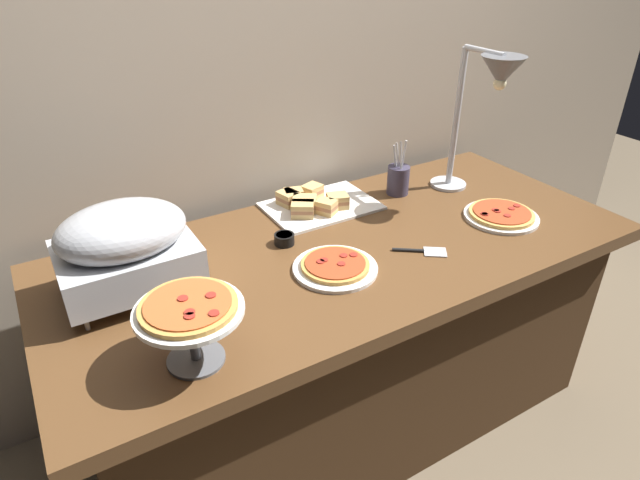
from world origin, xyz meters
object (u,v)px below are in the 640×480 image
Objects in this scene: chafing_dish at (125,246)px; pizza_plate_raised_stand at (190,314)px; pizza_plate_front at (335,267)px; sandwich_platter at (314,203)px; utensil_holder at (398,179)px; pizza_plate_center at (501,215)px; sauce_cup_near at (284,239)px; serving_spatula at (422,251)px; heat_lamp at (491,87)px.

pizza_plate_raised_stand is (0.05, -0.36, -0.01)m from chafing_dish.
pizza_plate_front is 0.64× the size of sandwich_platter.
pizza_plate_center is at bearing -62.30° from utensil_holder.
sauce_cup_near is 0.42× the size of serving_spatula.
utensil_holder is (-0.22, 0.19, -0.36)m from heat_lamp.
pizza_plate_center is 1.20× the size of utensil_holder.
pizza_plate_raised_stand is at bearing -165.51° from heat_lamp.
pizza_plate_front is at bearing 169.70° from serving_spatula.
utensil_holder is 1.37× the size of serving_spatula.
pizza_plate_raised_stand is at bearing -161.74° from pizza_plate_front.
heat_lamp is 0.84m from pizza_plate_front.
pizza_plate_raised_stand is 1.59× the size of serving_spatula.
chafing_dish is 1.44× the size of pizza_plate_raised_stand.
pizza_plate_front is 1.62× the size of serving_spatula.
sauce_cup_near is (-0.77, 0.07, -0.40)m from heat_lamp.
utensil_holder is at bearing -8.04° from sandwich_platter.
pizza_plate_center is (0.68, -0.02, 0.00)m from pizza_plate_front.
sandwich_platter is (0.70, 0.19, -0.13)m from chafing_dish.
pizza_plate_raised_stand is 0.80m from serving_spatula.
utensil_holder reaches higher than serving_spatula.
pizza_plate_front is 0.53m from pizza_plate_raised_stand.
chafing_dish reaches higher than pizza_plate_front.
heat_lamp is 2.11× the size of pizza_plate_front.
utensil_holder is (1.04, 0.14, -0.09)m from chafing_dish.
pizza_plate_raised_stand reaches higher than sandwich_platter.
sauce_cup_near is at bearing 105.18° from pizza_plate_front.
chafing_dish reaches higher than pizza_plate_center.
pizza_plate_raised_stand reaches higher than pizza_plate_front.
chafing_dish is 2.28× the size of serving_spatula.
heat_lamp is 2.08× the size of pizza_plate_center.
sandwich_platter is (0.64, 0.55, -0.11)m from pizza_plate_raised_stand.
pizza_plate_center is at bearing 5.29° from serving_spatula.
heat_lamp is 8.19× the size of sauce_cup_near.
pizza_plate_front is at bearing 178.57° from pizza_plate_center.
heat_lamp is at bearing 11.83° from pizza_plate_front.
chafing_dish is at bearing -172.44° from utensil_holder.
sauce_cup_near is at bearing 2.00° from chafing_dish.
pizza_plate_front is at bearing 18.26° from pizza_plate_raised_stand.
chafing_dish is 0.67× the size of heat_lamp.
heat_lamp is at bearing -22.64° from sandwich_platter.
sauce_cup_near is at bearing 41.17° from pizza_plate_raised_stand.
serving_spatula is (-0.39, -0.04, -0.01)m from pizza_plate_center.
pizza_plate_front is (-0.72, -0.15, -0.41)m from heat_lamp.
pizza_plate_center is 1.64× the size of serving_spatula.
sandwich_platter is at bearing 171.96° from utensil_holder.
sandwich_platter is (-0.56, 0.24, -0.40)m from heat_lamp.
pizza_plate_front reaches higher than serving_spatula.
sandwich_platter is at bearing 15.02° from chafing_dish.
pizza_plate_center is (-0.03, -0.17, -0.41)m from heat_lamp.
pizza_plate_raised_stand is at bearing -139.53° from sandwich_platter.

